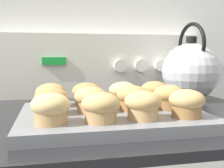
% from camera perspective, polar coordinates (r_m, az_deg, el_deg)
% --- Properties ---
extents(wall_back, '(8.00, 0.05, 2.40)m').
position_cam_1_polar(wall_back, '(1.03, -2.56, 14.52)').
color(wall_back, silver).
rests_on(wall_back, ground_plane).
extents(control_panel, '(0.73, 0.07, 0.21)m').
position_cam_1_polar(control_panel, '(0.97, -1.84, 3.79)').
color(control_panel, silver).
rests_on(control_panel, stove_range).
extents(muffin_pan, '(0.39, 0.30, 0.02)m').
position_cam_1_polar(muffin_pan, '(0.61, 0.02, -6.58)').
color(muffin_pan, slate).
rests_on(muffin_pan, stove_range).
extents(muffin_r0_c0, '(0.07, 0.07, 0.05)m').
position_cam_1_polar(muffin_r0_c0, '(0.51, -12.34, -4.85)').
color(muffin_r0_c0, tan).
rests_on(muffin_r0_c0, muffin_pan).
extents(muffin_r0_c1, '(0.07, 0.07, 0.05)m').
position_cam_1_polar(muffin_r0_c1, '(0.51, -2.30, -4.67)').
color(muffin_r0_c1, tan).
rests_on(muffin_r0_c1, muffin_pan).
extents(muffin_r0_c2, '(0.07, 0.07, 0.05)m').
position_cam_1_polar(muffin_r0_c2, '(0.53, 6.30, -4.23)').
color(muffin_r0_c2, tan).
rests_on(muffin_r0_c2, muffin_pan).
extents(muffin_r0_c3, '(0.07, 0.07, 0.05)m').
position_cam_1_polar(muffin_r0_c3, '(0.57, 14.94, -3.75)').
color(muffin_r0_c3, olive).
rests_on(muffin_r0_c3, muffin_pan).
extents(muffin_r1_c0, '(0.07, 0.07, 0.05)m').
position_cam_1_polar(muffin_r1_c0, '(0.59, -12.21, -3.33)').
color(muffin_r1_c0, tan).
rests_on(muffin_r1_c0, muffin_pan).
extents(muffin_r1_c1, '(0.07, 0.07, 0.05)m').
position_cam_1_polar(muffin_r1_c1, '(0.60, -4.32, -3.11)').
color(muffin_r1_c1, tan).
rests_on(muffin_r1_c1, muffin_pan).
extents(muffin_r1_c2, '(0.07, 0.07, 0.05)m').
position_cam_1_polar(muffin_r1_c2, '(0.62, 3.93, -2.80)').
color(muffin_r1_c2, olive).
rests_on(muffin_r1_c2, muffin_pan).
extents(muffin_r1_c3, '(0.07, 0.07, 0.05)m').
position_cam_1_polar(muffin_r1_c3, '(0.64, 11.50, -2.53)').
color(muffin_r1_c3, olive).
rests_on(muffin_r1_c3, muffin_pan).
extents(muffin_r2_c0, '(0.07, 0.07, 0.05)m').
position_cam_1_polar(muffin_r2_c0, '(0.68, -12.34, -2.13)').
color(muffin_r2_c0, tan).
rests_on(muffin_r2_c0, muffin_pan).
extents(muffin_r2_c1, '(0.07, 0.07, 0.05)m').
position_cam_1_polar(muffin_r2_c1, '(0.68, -5.16, -1.96)').
color(muffin_r2_c1, '#A37A4C').
rests_on(muffin_r2_c1, muffin_pan).
extents(muffin_r2_c2, '(0.07, 0.07, 0.05)m').
position_cam_1_polar(muffin_r2_c2, '(0.70, 1.88, -1.78)').
color(muffin_r2_c2, '#A37A4C').
rests_on(muffin_r2_c2, muffin_pan).
extents(muffin_r2_c3, '(0.07, 0.07, 0.05)m').
position_cam_1_polar(muffin_r2_c3, '(0.72, 8.68, -1.55)').
color(muffin_r2_c3, tan).
rests_on(muffin_r2_c3, muffin_pan).
extents(tea_kettle, '(0.18, 0.21, 0.24)m').
position_cam_1_polar(tea_kettle, '(0.92, 15.63, 2.66)').
color(tea_kettle, silver).
rests_on(tea_kettle, stove_range).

